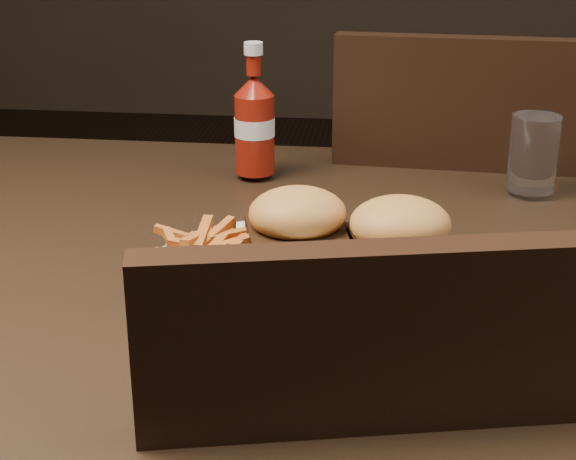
# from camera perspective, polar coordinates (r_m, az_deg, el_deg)

# --- Properties ---
(dining_table) EXTENTS (1.20, 0.80, 0.04)m
(dining_table) POSITION_cam_1_polar(r_m,az_deg,el_deg) (0.96, 5.71, -2.68)
(dining_table) COLOR black
(dining_table) RESTS_ON ground
(chair_far) EXTENTS (0.49, 0.49, 0.04)m
(chair_far) POSITION_cam_1_polar(r_m,az_deg,el_deg) (1.57, 11.86, -5.00)
(chair_far) COLOR black
(chair_far) RESTS_ON ground
(plate) EXTENTS (0.30, 0.30, 0.01)m
(plate) POSITION_cam_1_polar(r_m,az_deg,el_deg) (0.88, -0.08, -2.96)
(plate) COLOR white
(plate) RESTS_ON dining_table
(sandwich_half_a) EXTENTS (0.10, 0.10, 0.02)m
(sandwich_half_a) POSITION_cam_1_polar(r_m,az_deg,el_deg) (0.87, 0.61, -2.01)
(sandwich_half_a) COLOR #CBB298
(sandwich_half_a) RESTS_ON plate
(sandwich_half_b) EXTENTS (0.10, 0.09, 0.02)m
(sandwich_half_b) POSITION_cam_1_polar(r_m,az_deg,el_deg) (0.86, 7.12, -2.73)
(sandwich_half_b) COLOR beige
(sandwich_half_b) RESTS_ON plate
(fries_pile) EXTENTS (0.13, 0.13, 0.05)m
(fries_pile) POSITION_cam_1_polar(r_m,az_deg,el_deg) (0.88, -5.05, -1.27)
(fries_pile) COLOR #AB6D19
(fries_pile) RESTS_ON plate
(ketchup_bottle) EXTENTS (0.07, 0.07, 0.11)m
(ketchup_bottle) POSITION_cam_1_polar(r_m,az_deg,el_deg) (1.17, -2.17, 6.20)
(ketchup_bottle) COLOR maroon
(ketchup_bottle) RESTS_ON dining_table
(tumbler) EXTENTS (0.08, 0.08, 0.10)m
(tumbler) POSITION_cam_1_polar(r_m,az_deg,el_deg) (1.15, 15.59, 4.81)
(tumbler) COLOR white
(tumbler) RESTS_ON dining_table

